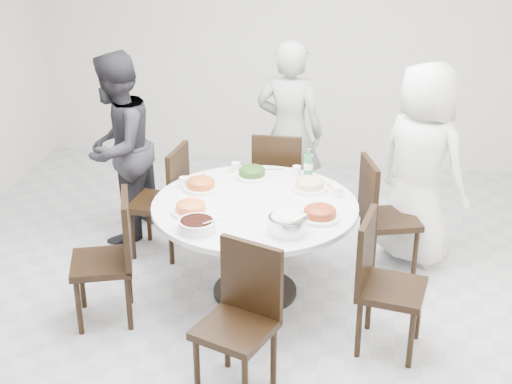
# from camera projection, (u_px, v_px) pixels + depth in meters

# --- Properties ---
(floor) EXTENTS (6.00, 6.00, 0.01)m
(floor) POSITION_uv_depth(u_px,v_px,m) (279.00, 310.00, 5.25)
(floor) COLOR #B4B4B9
(floor) RESTS_ON ground
(wall_back) EXTENTS (6.00, 0.01, 2.80)m
(wall_back) POSITION_uv_depth(u_px,v_px,m) (317.00, 36.00, 7.39)
(wall_back) COLOR silver
(wall_back) RESTS_ON ground
(dining_table) EXTENTS (1.50, 1.50, 0.75)m
(dining_table) POSITION_uv_depth(u_px,v_px,m) (255.00, 249.00, 5.32)
(dining_table) COLOR white
(dining_table) RESTS_ON floor
(chair_ne) EXTENTS (0.52, 0.52, 0.95)m
(chair_ne) POSITION_uv_depth(u_px,v_px,m) (390.00, 217.00, 5.60)
(chair_ne) COLOR black
(chair_ne) RESTS_ON floor
(chair_n) EXTENTS (0.43, 0.43, 0.95)m
(chair_n) POSITION_uv_depth(u_px,v_px,m) (279.00, 180.00, 6.26)
(chair_n) COLOR black
(chair_n) RESTS_ON floor
(chair_nw) EXTENTS (0.46, 0.46, 0.95)m
(chair_nw) POSITION_uv_depth(u_px,v_px,m) (158.00, 201.00, 5.87)
(chair_nw) COLOR black
(chair_nw) RESTS_ON floor
(chair_sw) EXTENTS (0.53, 0.53, 0.95)m
(chair_sw) POSITION_uv_depth(u_px,v_px,m) (101.00, 260.00, 4.96)
(chair_sw) COLOR black
(chair_sw) RESTS_ON floor
(chair_s) EXTENTS (0.55, 0.55, 0.95)m
(chair_s) POSITION_uv_depth(u_px,v_px,m) (235.00, 326.00, 4.24)
(chair_s) COLOR black
(chair_s) RESTS_ON floor
(chair_se) EXTENTS (0.49, 0.49, 0.95)m
(chair_se) POSITION_uv_depth(u_px,v_px,m) (392.00, 287.00, 4.64)
(chair_se) COLOR black
(chair_se) RESTS_ON floor
(diner_right) EXTENTS (0.96, 0.92, 1.66)m
(diner_right) POSITION_uv_depth(u_px,v_px,m) (421.00, 165.00, 5.64)
(diner_right) COLOR white
(diner_right) RESTS_ON floor
(diner_middle) EXTENTS (0.66, 0.49, 1.67)m
(diner_middle) POSITION_uv_depth(u_px,v_px,m) (289.00, 132.00, 6.34)
(diner_middle) COLOR black
(diner_middle) RESTS_ON floor
(diner_left) EXTENTS (0.72, 0.87, 1.64)m
(diner_left) POSITION_uv_depth(u_px,v_px,m) (117.00, 148.00, 6.02)
(diner_left) COLOR black
(diner_left) RESTS_ON floor
(dish_greens) EXTENTS (0.27, 0.27, 0.07)m
(dish_greens) POSITION_uv_depth(u_px,v_px,m) (252.00, 173.00, 5.60)
(dish_greens) COLOR white
(dish_greens) RESTS_ON dining_table
(dish_pale) EXTENTS (0.28, 0.28, 0.07)m
(dish_pale) POSITION_uv_depth(u_px,v_px,m) (310.00, 185.00, 5.38)
(dish_pale) COLOR white
(dish_pale) RESTS_ON dining_table
(dish_orange) EXTENTS (0.27, 0.27, 0.07)m
(dish_orange) POSITION_uv_depth(u_px,v_px,m) (201.00, 185.00, 5.38)
(dish_orange) COLOR white
(dish_orange) RESTS_ON dining_table
(dish_redbrown) EXTENTS (0.29, 0.29, 0.07)m
(dish_redbrown) POSITION_uv_depth(u_px,v_px,m) (320.00, 214.00, 4.92)
(dish_redbrown) COLOR white
(dish_redbrown) RESTS_ON dining_table
(dish_tofu) EXTENTS (0.27, 0.27, 0.07)m
(dish_tofu) POSITION_uv_depth(u_px,v_px,m) (191.00, 209.00, 5.00)
(dish_tofu) COLOR white
(dish_tofu) RESTS_ON dining_table
(rice_bowl) EXTENTS (0.26, 0.26, 0.11)m
(rice_bowl) POSITION_uv_depth(u_px,v_px,m) (287.00, 225.00, 4.73)
(rice_bowl) COLOR silver
(rice_bowl) RESTS_ON dining_table
(soup_bowl) EXTENTS (0.25, 0.25, 0.08)m
(soup_bowl) POSITION_uv_depth(u_px,v_px,m) (197.00, 225.00, 4.76)
(soup_bowl) COLOR white
(soup_bowl) RESTS_ON dining_table
(beverage_bottle) EXTENTS (0.07, 0.07, 0.24)m
(beverage_bottle) POSITION_uv_depth(u_px,v_px,m) (308.00, 164.00, 5.55)
(beverage_bottle) COLOR #307844
(beverage_bottle) RESTS_ON dining_table
(tea_cups) EXTENTS (0.07, 0.07, 0.08)m
(tea_cups) POSITION_uv_depth(u_px,v_px,m) (270.00, 167.00, 5.70)
(tea_cups) COLOR white
(tea_cups) RESTS_ON dining_table
(chopsticks) EXTENTS (0.24, 0.04, 0.01)m
(chopsticks) POSITION_uv_depth(u_px,v_px,m) (268.00, 170.00, 5.73)
(chopsticks) COLOR tan
(chopsticks) RESTS_ON dining_table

